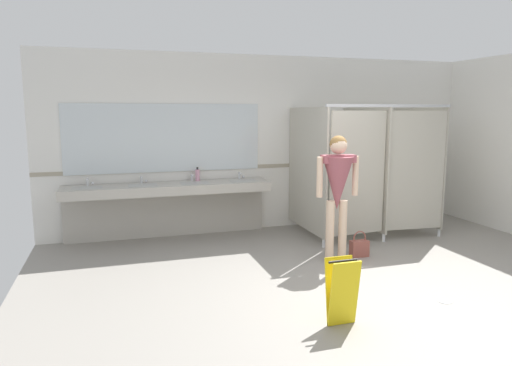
% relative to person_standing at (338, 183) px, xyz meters
% --- Properties ---
extents(ground_plane, '(7.54, 6.47, 0.10)m').
position_rel_person_standing_xyz_m(ground_plane, '(-0.14, -0.95, -1.10)').
color(ground_plane, gray).
extents(wall_back, '(7.54, 0.12, 2.86)m').
position_rel_person_standing_xyz_m(wall_back, '(-0.14, 2.04, 0.38)').
color(wall_back, silver).
rests_on(wall_back, ground_plane).
extents(wall_back_tile_band, '(7.54, 0.01, 0.06)m').
position_rel_person_standing_xyz_m(wall_back_tile_band, '(-0.14, 1.98, 0.00)').
color(wall_back_tile_band, '#9E937F').
rests_on(wall_back_tile_band, wall_back).
extents(vanity_counter, '(3.10, 0.57, 0.98)m').
position_rel_person_standing_xyz_m(vanity_counter, '(-1.96, 1.77, -0.40)').
color(vanity_counter, '#B2ADA3').
rests_on(vanity_counter, ground_plane).
extents(mirror_panel, '(3.00, 0.02, 1.05)m').
position_rel_person_standing_xyz_m(mirror_panel, '(-1.96, 1.97, 0.50)').
color(mirror_panel, silver).
rests_on(mirror_panel, wall_back).
extents(bathroom_stalls, '(2.06, 1.45, 2.06)m').
position_rel_person_standing_xyz_m(bathroom_stalls, '(1.12, 1.05, 0.03)').
color(bathroom_stalls, '#B2AD9E').
rests_on(bathroom_stalls, ground_plane).
extents(person_standing, '(0.58, 0.42, 1.65)m').
position_rel_person_standing_xyz_m(person_standing, '(0.00, 0.00, 0.00)').
color(person_standing, beige).
rests_on(person_standing, ground_plane).
extents(handbag, '(0.25, 0.12, 0.36)m').
position_rel_person_standing_xyz_m(handbag, '(0.39, 0.07, -0.92)').
color(handbag, '#934C42').
rests_on(handbag, ground_plane).
extents(soap_dispenser, '(0.07, 0.07, 0.22)m').
position_rel_person_standing_xyz_m(soap_dispenser, '(-1.49, 1.85, -0.08)').
color(soap_dispenser, '#D899B2').
rests_on(soap_dispenser, vanity_counter).
extents(wet_floor_sign, '(0.28, 0.19, 0.63)m').
position_rel_person_standing_xyz_m(wet_floor_sign, '(-0.80, -1.68, -0.72)').
color(wet_floor_sign, yellow).
rests_on(wet_floor_sign, ground_plane).
extents(floor_drain_cover, '(0.14, 0.14, 0.01)m').
position_rel_person_standing_xyz_m(floor_drain_cover, '(0.48, -1.54, -1.04)').
color(floor_drain_cover, '#B7BABF').
rests_on(floor_drain_cover, ground_plane).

